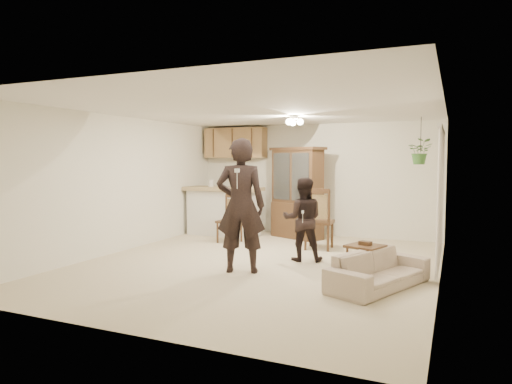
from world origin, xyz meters
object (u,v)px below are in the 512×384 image
at_px(sofa, 379,260).
at_px(chair_bar, 230,229).
at_px(chair_hutch_right, 319,232).
at_px(adult, 241,213).
at_px(side_table, 365,262).
at_px(child, 303,221).
at_px(china_hutch, 297,193).
at_px(chair_hutch_left, 307,222).

bearing_deg(sofa, chair_bar, 79.60).
bearing_deg(sofa, chair_hutch_right, 55.74).
relative_size(adult, side_table, 3.11).
bearing_deg(chair_hutch_right, sofa, 118.64).
bearing_deg(side_table, sofa, -54.49).
distance_m(sofa, chair_bar, 3.99).
distance_m(child, side_table, 1.51).
distance_m(china_hutch, chair_hutch_left, 0.69).
relative_size(adult, chair_bar, 1.84).
bearing_deg(sofa, china_hutch, 57.27).
xyz_separation_m(china_hutch, side_table, (1.99, -2.94, -0.71)).
height_order(side_table, chair_hutch_left, chair_hutch_left).
distance_m(sofa, side_table, 0.43).
distance_m(adult, side_table, 1.94).
bearing_deg(china_hutch, chair_hutch_right, -29.41).
bearing_deg(chair_hutch_left, adult, -52.51).
relative_size(side_table, chair_hutch_left, 0.50).
distance_m(child, chair_hutch_right, 1.15).
xyz_separation_m(child, china_hutch, (-0.80, 2.11, 0.30)).
bearing_deg(china_hutch, chair_bar, -112.31).
distance_m(adult, chair_hutch_right, 2.37).
distance_m(child, chair_hutch_left, 2.40).
distance_m(side_table, chair_hutch_right, 2.27).
bearing_deg(china_hutch, adult, -63.57).
relative_size(china_hutch, chair_hutch_left, 1.71).
xyz_separation_m(sofa, chair_hutch_left, (-2.06, 3.46, -0.04)).
xyz_separation_m(sofa, adult, (-2.05, 0.04, 0.53)).
bearing_deg(chair_bar, child, -25.06).
bearing_deg(china_hutch, side_table, -32.76).
height_order(sofa, china_hutch, china_hutch).
bearing_deg(adult, sofa, 159.40).
distance_m(sofa, child, 1.87).
xyz_separation_m(chair_bar, chair_hutch_left, (1.27, 1.26, 0.05)).
bearing_deg(chair_hutch_left, child, -37.36).
relative_size(china_hutch, chair_bar, 2.00).
distance_m(chair_bar, chair_hutch_left, 1.79).
relative_size(chair_bar, chair_hutch_left, 0.85).
relative_size(child, side_table, 2.33).
xyz_separation_m(child, chair_hutch_right, (-0.02, 1.09, -0.35)).
height_order(china_hutch, side_table, china_hutch).
relative_size(chair_hutch_left, chair_hutch_right, 0.98).
bearing_deg(sofa, side_table, 58.50).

